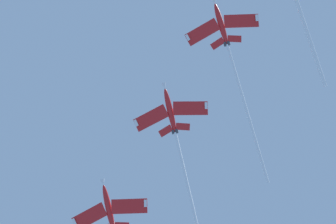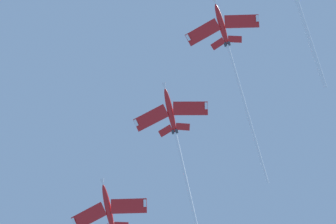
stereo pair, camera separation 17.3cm
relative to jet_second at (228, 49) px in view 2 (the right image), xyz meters
name	(u,v)px [view 2 (the right image)]	position (x,y,z in m)	size (l,w,h in m)	color
jet_second	(228,49)	(0.00, 0.00, 0.00)	(35.40, 32.88, 24.07)	red
jet_third	(176,136)	(25.34, 3.03, -7.46)	(33.75, 30.62, 21.67)	red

